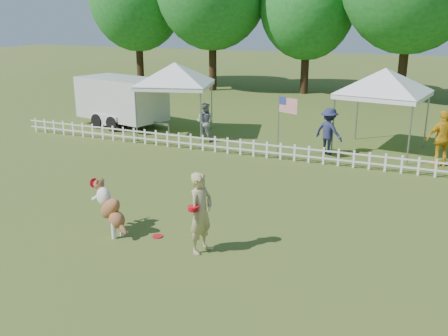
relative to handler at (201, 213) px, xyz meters
The scene contains 14 objects.
ground 1.28m from the handler, 151.04° to the left, with size 120.00×120.00×0.00m, color #435B1D.
picket_fence 7.52m from the handler, 96.26° to the left, with size 22.00×0.08×0.60m, color white, non-canonical shape.
handler is the anchor object (origin of this frame).
dog 2.29m from the handler, behind, with size 1.18×0.39×1.22m, color brown, non-canonical shape.
frisbee_on_turf 1.52m from the handler, 168.69° to the left, with size 0.24×0.24×0.02m, color red.
canopy_tent_left 11.10m from the handler, 121.42° to the left, with size 2.84×2.84×2.93m, color white, non-canonical shape.
canopy_tent_right 10.34m from the handler, 76.42° to the left, with size 2.88×2.88×2.98m, color white, non-canonical shape.
cargo_trailer 13.34m from the handler, 131.50° to the left, with size 5.05×2.22×2.22m, color silver, non-canonical shape.
flag_pole 7.68m from the handler, 95.48° to the left, with size 0.85×0.09×2.22m, color gray, non-canonical shape.
spectator_a 9.77m from the handler, 115.03° to the left, with size 0.75×0.58×1.54m, color #949499.
spectator_b 8.89m from the handler, 84.98° to the left, with size 1.09×0.62×1.68m, color #24284E.
spectator_c 9.94m from the handler, 62.84° to the left, with size 1.10×0.46×1.88m, color gold.
tree_far_left 27.85m from the handler, 125.16° to the left, with size 6.60×6.60×11.00m, color #1B6120, non-canonical shape.
tree_center_left 23.61m from the handler, 99.44° to the left, with size 6.00×6.00×9.80m, color #1B6120, non-canonical shape.
Camera 1 is at (5.10, -9.12, 4.81)m, focal length 40.00 mm.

